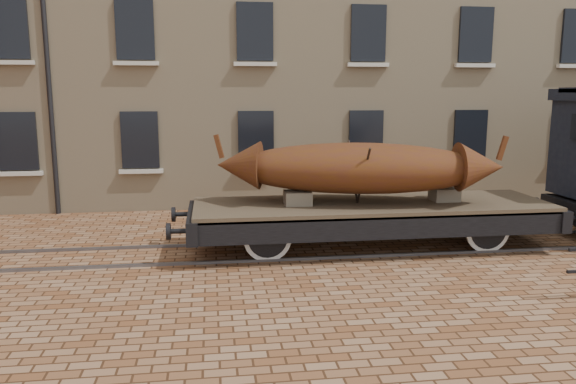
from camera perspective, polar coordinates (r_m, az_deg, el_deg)
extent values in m
plane|color=brown|center=(13.48, 9.24, -5.61)|extent=(90.00, 90.00, 0.00)
cube|color=#D0B68A|center=(23.66, 9.67, 18.22)|extent=(40.00, 10.00, 14.00)
cube|color=black|center=(18.30, -25.78, 4.67)|extent=(1.10, 0.12, 1.70)
cube|color=beige|center=(18.34, -25.60, 1.70)|extent=(1.30, 0.18, 0.12)
cube|color=black|center=(17.54, -14.80, 5.15)|extent=(1.10, 0.12, 1.70)
cube|color=beige|center=(17.58, -14.68, 2.05)|extent=(1.30, 0.18, 0.12)
cube|color=black|center=(17.46, -3.28, 5.45)|extent=(1.10, 0.12, 1.70)
cube|color=beige|center=(17.51, -3.23, 2.33)|extent=(1.30, 0.18, 0.12)
cube|color=black|center=(18.07, 7.90, 5.53)|extent=(1.10, 0.12, 1.70)
cube|color=beige|center=(18.12, 7.88, 2.52)|extent=(1.30, 0.18, 0.12)
cube|color=black|center=(19.31, 18.00, 5.42)|extent=(1.10, 0.12, 1.70)
cube|color=beige|center=(19.35, 17.92, 2.61)|extent=(1.30, 0.18, 0.12)
cube|color=black|center=(21.07, 26.65, 5.20)|extent=(1.10, 0.12, 1.70)
cube|color=beige|center=(21.10, 26.54, 2.62)|extent=(1.30, 0.18, 0.12)
cube|color=black|center=(18.33, -26.57, 14.67)|extent=(1.10, 0.12, 1.70)
cube|color=beige|center=(18.20, -26.39, 11.71)|extent=(1.30, 0.18, 0.12)
cube|color=black|center=(17.57, -15.29, 15.60)|extent=(1.10, 0.12, 1.70)
cube|color=beige|center=(17.44, -15.17, 12.51)|extent=(1.30, 0.18, 0.12)
cube|color=black|center=(17.49, -3.39, 15.95)|extent=(1.10, 0.12, 1.70)
cube|color=beige|center=(17.36, -3.34, 12.85)|extent=(1.30, 0.18, 0.12)
cube|color=black|center=(18.10, 8.16, 15.68)|extent=(1.10, 0.12, 1.70)
cube|color=beige|center=(17.98, 8.13, 12.68)|extent=(1.30, 0.18, 0.12)
cube|color=black|center=(19.34, 18.54, 14.91)|extent=(1.10, 0.12, 1.70)
cube|color=beige|center=(19.22, 18.45, 12.10)|extent=(1.30, 0.18, 0.12)
cube|color=beige|center=(20.98, 27.24, 11.31)|extent=(1.30, 0.18, 0.12)
cube|color=#59595E|center=(12.81, 10.18, -6.34)|extent=(30.00, 0.08, 0.06)
cube|color=#59595E|center=(14.13, 8.39, -4.71)|extent=(30.00, 0.08, 0.06)
cube|color=#463926|center=(13.18, 8.54, -1.34)|extent=(8.21, 2.41, 0.13)
cube|color=black|center=(12.19, 9.97, -3.59)|extent=(8.21, 0.18, 0.49)
cube|color=black|center=(14.28, 7.26, -1.49)|extent=(8.21, 0.18, 0.49)
cube|color=black|center=(12.72, -9.57, -3.00)|extent=(0.24, 2.52, 0.49)
cylinder|color=black|center=(11.94, -11.16, -3.92)|extent=(0.38, 0.11, 0.11)
cylinder|color=black|center=(11.95, -12.05, -3.94)|extent=(0.09, 0.35, 0.35)
cylinder|color=black|center=(13.54, -10.77, -2.24)|extent=(0.38, 0.11, 0.11)
cylinder|color=black|center=(13.55, -11.55, -2.25)|extent=(0.09, 0.35, 0.35)
cube|color=black|center=(14.90, 23.86, -1.80)|extent=(0.24, 2.52, 0.49)
cylinder|color=black|center=(14.40, 26.60, -2.41)|extent=(0.38, 0.11, 0.11)
cylinder|color=black|center=(14.50, 27.20, -2.38)|extent=(0.09, 0.35, 0.35)
cylinder|color=black|center=(15.75, 23.26, -1.16)|extent=(0.38, 0.11, 0.11)
cylinder|color=black|center=(15.84, 23.84, -1.13)|extent=(0.09, 0.35, 0.35)
cylinder|color=black|center=(12.82, -2.41, -3.87)|extent=(0.11, 2.08, 0.11)
cylinder|color=silver|center=(12.13, -2.09, -4.68)|extent=(1.05, 0.08, 1.05)
cylinder|color=black|center=(12.13, -2.09, -4.68)|extent=(0.86, 0.11, 0.86)
cube|color=black|center=(11.94, -2.04, -3.63)|extent=(0.99, 0.09, 0.11)
cylinder|color=silver|center=(13.52, -2.70, -3.13)|extent=(1.05, 0.08, 1.05)
cylinder|color=black|center=(13.52, -2.70, -3.13)|extent=(0.86, 0.11, 0.86)
cube|color=black|center=(13.59, -2.76, -1.92)|extent=(0.99, 0.09, 0.11)
cylinder|color=black|center=(14.19, 18.31, -3.01)|extent=(0.11, 2.08, 0.11)
cylinder|color=silver|center=(13.57, 19.63, -3.68)|extent=(1.05, 0.08, 1.05)
cylinder|color=black|center=(13.57, 19.63, -3.68)|extent=(0.86, 0.11, 0.86)
cube|color=black|center=(13.40, 19.96, -2.72)|extent=(0.99, 0.09, 0.11)
cylinder|color=silver|center=(14.82, 17.10, -2.39)|extent=(1.05, 0.08, 1.05)
cylinder|color=black|center=(14.82, 17.10, -2.39)|extent=(0.86, 0.11, 0.86)
cube|color=black|center=(14.89, 16.94, -1.29)|extent=(0.99, 0.09, 0.11)
cube|color=black|center=(13.27, 8.49, -3.15)|extent=(4.38, 0.07, 0.07)
cube|color=#776F59|center=(12.76, 0.99, -0.61)|extent=(0.60, 0.55, 0.31)
cube|color=#776F59|center=(13.73, 15.60, -0.21)|extent=(0.60, 0.55, 0.31)
ellipsoid|color=#4D290B|center=(12.94, 7.13, 2.42)|extent=(6.05, 2.90, 1.16)
cone|color=#4D290B|center=(13.05, -5.04, 2.75)|extent=(1.20, 1.28, 1.10)
cube|color=#4D290B|center=(13.08, -7.03, 4.62)|extent=(0.25, 0.16, 0.56)
cone|color=#4D290B|center=(13.39, 18.99, 2.42)|extent=(1.20, 1.28, 1.10)
cube|color=#4D290B|center=(13.47, 20.95, 4.19)|extent=(0.25, 0.16, 0.56)
cylinder|color=black|center=(12.51, 7.67, 1.54)|extent=(0.05, 0.99, 1.39)
cylinder|color=black|center=(13.41, 6.61, 2.14)|extent=(0.05, 0.99, 1.39)
cube|color=black|center=(15.46, 27.01, -1.81)|extent=(0.23, 2.48, 0.47)
cylinder|color=black|center=(15.88, 23.95, -1.28)|extent=(0.08, 0.33, 0.33)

